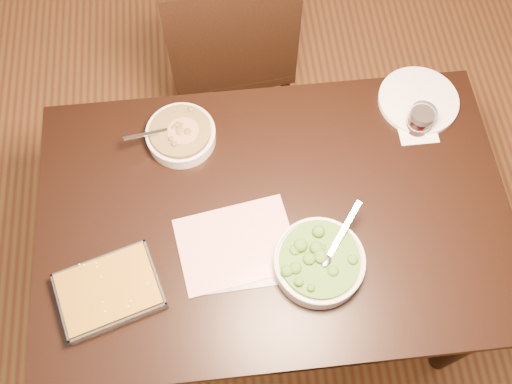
{
  "coord_description": "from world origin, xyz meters",
  "views": [
    {
      "loc": [
        -0.12,
        -0.66,
        2.29
      ],
      "look_at": [
        -0.05,
        0.05,
        0.8
      ],
      "focal_mm": 40.0,
      "sensor_mm": 36.0,
      "label": 1
    }
  ],
  "objects_px": {
    "baking_dish": "(109,291)",
    "stew_bowl": "(181,134)",
    "table": "(274,225)",
    "wine_tumbler": "(421,119)",
    "broccoli_bowl": "(319,262)",
    "chair_far": "(229,48)",
    "dinner_plate": "(418,100)"
  },
  "relations": [
    {
      "from": "broccoli_bowl",
      "to": "wine_tumbler",
      "type": "bearing_deg",
      "value": 47.79
    },
    {
      "from": "dinner_plate",
      "to": "chair_far",
      "type": "relative_size",
      "value": 0.26
    },
    {
      "from": "broccoli_bowl",
      "to": "table",
      "type": "bearing_deg",
      "value": 120.41
    },
    {
      "from": "stew_bowl",
      "to": "baking_dish",
      "type": "bearing_deg",
      "value": -114.72
    },
    {
      "from": "chair_far",
      "to": "stew_bowl",
      "type": "bearing_deg",
      "value": 63.46
    },
    {
      "from": "broccoli_bowl",
      "to": "chair_far",
      "type": "xyz_separation_m",
      "value": [
        -0.18,
        0.96,
        -0.23
      ]
    },
    {
      "from": "wine_tumbler",
      "to": "stew_bowl",
      "type": "bearing_deg",
      "value": 177.27
    },
    {
      "from": "table",
      "to": "chair_far",
      "type": "height_order",
      "value": "chair_far"
    },
    {
      "from": "table",
      "to": "dinner_plate",
      "type": "bearing_deg",
      "value": 33.91
    },
    {
      "from": "baking_dish",
      "to": "table",
      "type": "bearing_deg",
      "value": 5.75
    },
    {
      "from": "stew_bowl",
      "to": "dinner_plate",
      "type": "xyz_separation_m",
      "value": [
        0.77,
        0.06,
        -0.02
      ]
    },
    {
      "from": "wine_tumbler",
      "to": "chair_far",
      "type": "distance_m",
      "value": 0.82
    },
    {
      "from": "stew_bowl",
      "to": "wine_tumbler",
      "type": "height_order",
      "value": "wine_tumbler"
    },
    {
      "from": "table",
      "to": "broccoli_bowl",
      "type": "relative_size",
      "value": 5.34
    },
    {
      "from": "stew_bowl",
      "to": "wine_tumbler",
      "type": "bearing_deg",
      "value": -2.73
    },
    {
      "from": "table",
      "to": "baking_dish",
      "type": "relative_size",
      "value": 4.43
    },
    {
      "from": "baking_dish",
      "to": "stew_bowl",
      "type": "bearing_deg",
      "value": 49.01
    },
    {
      "from": "wine_tumbler",
      "to": "chair_far",
      "type": "xyz_separation_m",
      "value": [
        -0.56,
        0.54,
        -0.25
      ]
    },
    {
      "from": "table",
      "to": "stew_bowl",
      "type": "bearing_deg",
      "value": 132.77
    },
    {
      "from": "table",
      "to": "broccoli_bowl",
      "type": "bearing_deg",
      "value": -59.59
    },
    {
      "from": "table",
      "to": "stew_bowl",
      "type": "relative_size",
      "value": 5.92
    },
    {
      "from": "table",
      "to": "chair_far",
      "type": "relative_size",
      "value": 1.42
    },
    {
      "from": "table",
      "to": "wine_tumbler",
      "type": "height_order",
      "value": "wine_tumbler"
    },
    {
      "from": "table",
      "to": "stew_bowl",
      "type": "xyz_separation_m",
      "value": [
        -0.26,
        0.28,
        0.13
      ]
    },
    {
      "from": "table",
      "to": "baking_dish",
      "type": "bearing_deg",
      "value": -157.98
    },
    {
      "from": "table",
      "to": "dinner_plate",
      "type": "relative_size",
      "value": 5.43
    },
    {
      "from": "broccoli_bowl",
      "to": "chair_far",
      "type": "bearing_deg",
      "value": 100.51
    },
    {
      "from": "wine_tumbler",
      "to": "dinner_plate",
      "type": "height_order",
      "value": "wine_tumbler"
    },
    {
      "from": "broccoli_bowl",
      "to": "baking_dish",
      "type": "distance_m",
      "value": 0.58
    },
    {
      "from": "stew_bowl",
      "to": "chair_far",
      "type": "relative_size",
      "value": 0.24
    },
    {
      "from": "stew_bowl",
      "to": "chair_far",
      "type": "height_order",
      "value": "chair_far"
    },
    {
      "from": "table",
      "to": "broccoli_bowl",
      "type": "distance_m",
      "value": 0.24
    }
  ]
}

